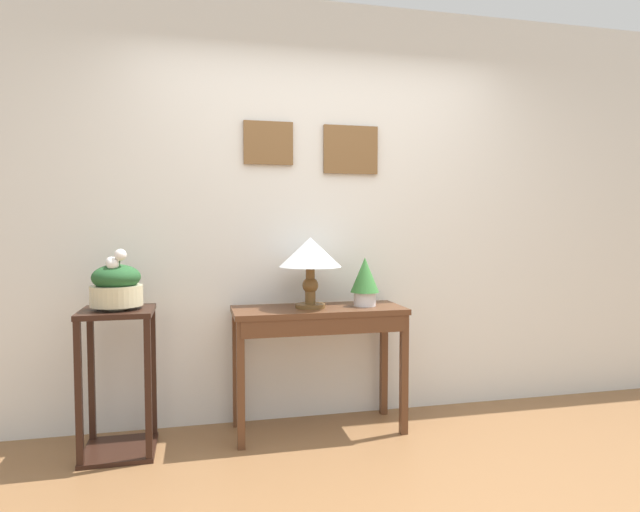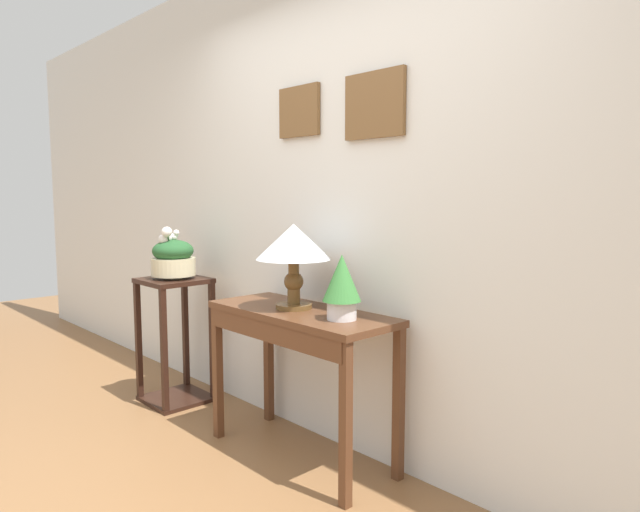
# 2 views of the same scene
# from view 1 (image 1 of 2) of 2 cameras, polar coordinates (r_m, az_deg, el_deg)

# --- Properties ---
(back_wall_with_art) EXTENTS (9.00, 0.13, 2.80)m
(back_wall_with_art) POSITION_cam_1_polar(r_m,az_deg,el_deg) (3.64, -0.03, 4.72)
(back_wall_with_art) COLOR silver
(back_wall_with_art) RESTS_ON ground
(console_table) EXTENTS (1.08, 0.43, 0.79)m
(console_table) POSITION_cam_1_polar(r_m,az_deg,el_deg) (3.36, -0.08, -7.66)
(console_table) COLOR #56331E
(console_table) RESTS_ON ground
(table_lamp) EXTENTS (0.39, 0.39, 0.44)m
(table_lamp) POSITION_cam_1_polar(r_m,az_deg,el_deg) (3.31, -1.06, 0.02)
(table_lamp) COLOR brown
(table_lamp) RESTS_ON console_table
(potted_plant_on_console) EXTENTS (0.18, 0.18, 0.31)m
(potted_plant_on_console) POSITION_cam_1_polar(r_m,az_deg,el_deg) (3.41, 4.85, -2.53)
(potted_plant_on_console) COLOR silver
(potted_plant_on_console) RESTS_ON console_table
(pedestal_stand_left) EXTENTS (0.40, 0.40, 0.84)m
(pedestal_stand_left) POSITION_cam_1_polar(r_m,az_deg,el_deg) (3.32, -20.86, -12.51)
(pedestal_stand_left) COLOR black
(pedestal_stand_left) RESTS_ON ground
(planter_bowl_wide) EXTENTS (0.29, 0.29, 0.34)m
(planter_bowl_wide) POSITION_cam_1_polar(r_m,az_deg,el_deg) (3.21, -21.06, -2.94)
(planter_bowl_wide) COLOR beige
(planter_bowl_wide) RESTS_ON pedestal_stand_left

